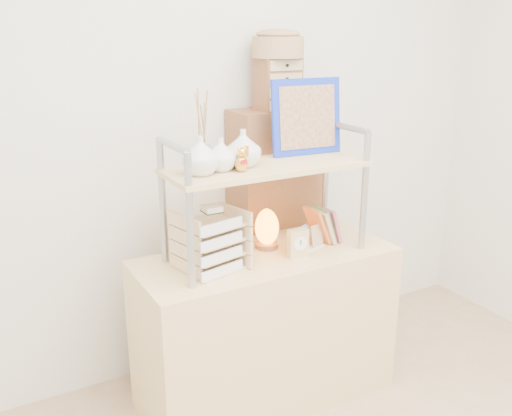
{
  "coord_description": "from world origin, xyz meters",
  "views": [
    {
      "loc": [
        -1.22,
        -0.88,
        1.75
      ],
      "look_at": [
        -0.05,
        1.2,
        0.98
      ],
      "focal_mm": 40.0,
      "sensor_mm": 36.0,
      "label": 1
    }
  ],
  "objects_px": {
    "letter_tray": "(212,244)",
    "salt_lamp": "(267,228)",
    "cabinet": "(274,235)",
    "desk": "(266,327)"
  },
  "relations": [
    {
      "from": "letter_tray",
      "to": "desk",
      "type": "bearing_deg",
      "value": 5.46
    },
    {
      "from": "letter_tray",
      "to": "cabinet",
      "type": "bearing_deg",
      "value": 35.99
    },
    {
      "from": "desk",
      "to": "salt_lamp",
      "type": "height_order",
      "value": "salt_lamp"
    },
    {
      "from": "letter_tray",
      "to": "salt_lamp",
      "type": "bearing_deg",
      "value": 17.31
    },
    {
      "from": "cabinet",
      "to": "letter_tray",
      "type": "height_order",
      "value": "cabinet"
    },
    {
      "from": "salt_lamp",
      "to": "desk",
      "type": "bearing_deg",
      "value": -120.97
    },
    {
      "from": "letter_tray",
      "to": "salt_lamp",
      "type": "xyz_separation_m",
      "value": [
        0.33,
        0.1,
        -0.02
      ]
    },
    {
      "from": "cabinet",
      "to": "salt_lamp",
      "type": "relative_size",
      "value": 7.07
    },
    {
      "from": "cabinet",
      "to": "letter_tray",
      "type": "xyz_separation_m",
      "value": [
        -0.55,
        -0.4,
        0.19
      ]
    },
    {
      "from": "letter_tray",
      "to": "salt_lamp",
      "type": "height_order",
      "value": "letter_tray"
    }
  ]
}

